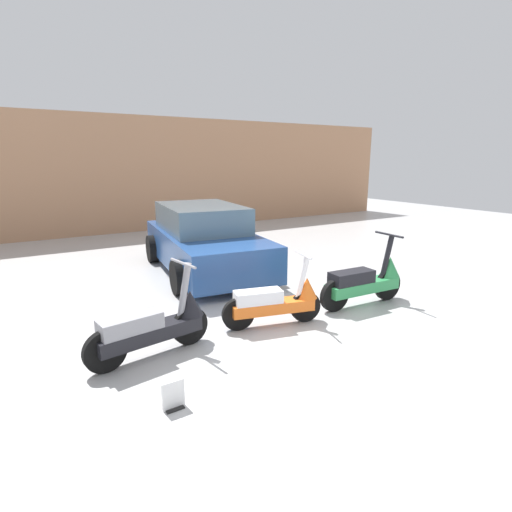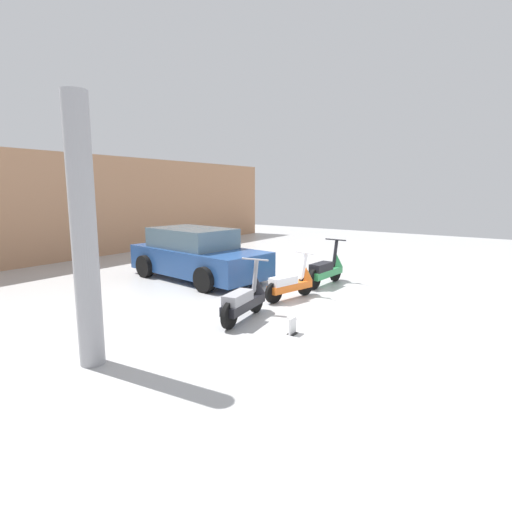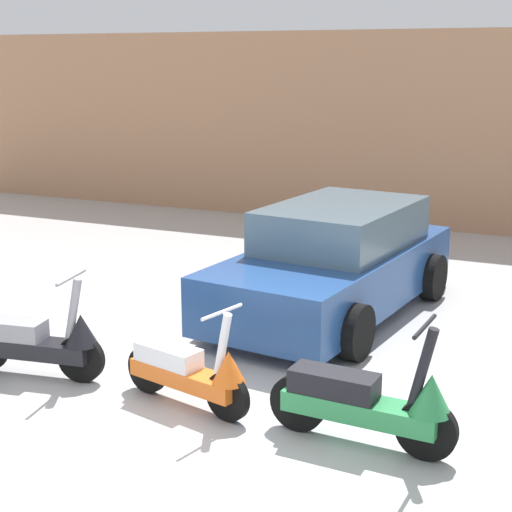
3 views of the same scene
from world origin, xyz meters
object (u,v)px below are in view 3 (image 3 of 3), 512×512
object	(u,v)px
scooter_front_left	(38,341)
car_rear_left	(335,263)
scooter_front_right	(191,371)
scooter_front_center	(369,401)

from	to	relation	value
scooter_front_left	car_rear_left	xyz separation A→B (m)	(1.88, 2.91, 0.25)
car_rear_left	scooter_front_right	bearing A→B (deg)	1.26
scooter_front_center	scooter_front_right	bearing A→B (deg)	-178.82
scooter_front_left	scooter_front_center	world-z (taller)	scooter_front_center
scooter_front_right	scooter_front_center	distance (m)	1.55
scooter_front_left	scooter_front_right	xyz separation A→B (m)	(1.60, -0.00, -0.02)
scooter_front_right	car_rear_left	bearing A→B (deg)	98.05
scooter_front_left	scooter_front_right	size ratio (longest dim) A/B	1.08
scooter_front_right	scooter_front_center	xyz separation A→B (m)	(1.55, -0.05, 0.04)
scooter_front_left	scooter_front_center	distance (m)	3.15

